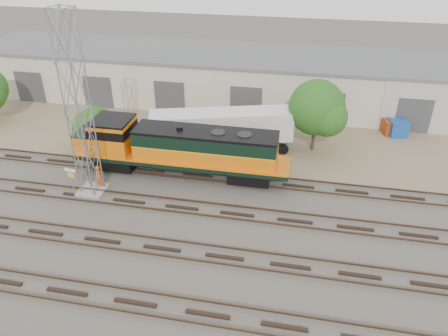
% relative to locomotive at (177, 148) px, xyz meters
% --- Properties ---
extents(ground, '(140.00, 140.00, 0.00)m').
position_rel_locomotive_xyz_m(ground, '(1.59, -6.00, -2.36)').
color(ground, '#47423A').
rests_on(ground, ground).
extents(dirt_strip, '(80.00, 16.00, 0.02)m').
position_rel_locomotive_xyz_m(dirt_strip, '(1.59, 9.00, -2.35)').
color(dirt_strip, '#726047').
rests_on(dirt_strip, ground).
extents(tracks, '(80.00, 20.40, 0.28)m').
position_rel_locomotive_xyz_m(tracks, '(1.59, -9.00, -2.28)').
color(tracks, black).
rests_on(tracks, ground).
extents(warehouse, '(58.40, 10.40, 5.30)m').
position_rel_locomotive_xyz_m(warehouse, '(1.63, 16.98, 0.29)').
color(warehouse, beige).
rests_on(warehouse, ground).
extents(locomotive, '(17.12, 3.00, 4.11)m').
position_rel_locomotive_xyz_m(locomotive, '(0.00, 0.00, 0.00)').
color(locomotive, black).
rests_on(locomotive, tracks).
extents(signal_tower, '(1.97, 1.97, 13.31)m').
position_rel_locomotive_xyz_m(signal_tower, '(-5.66, -3.66, 4.14)').
color(signal_tower, gray).
rests_on(signal_tower, ground).
extents(sign_post, '(0.94, 0.18, 2.31)m').
position_rel_locomotive_xyz_m(sign_post, '(-6.74, -4.42, -0.75)').
color(sign_post, gray).
rests_on(sign_post, ground).
extents(worker, '(0.82, 0.72, 1.89)m').
position_rel_locomotive_xyz_m(worker, '(-5.29, -3.04, -1.42)').
color(worker, '#F5520D').
rests_on(worker, ground).
extents(semi_trailer, '(12.32, 5.77, 3.73)m').
position_rel_locomotive_xyz_m(semi_trailer, '(2.87, 4.66, -0.01)').
color(semi_trailer, silver).
rests_on(semi_trailer, ground).
extents(dumpster_blue, '(1.90, 1.82, 1.50)m').
position_rel_locomotive_xyz_m(dumpster_blue, '(18.23, 10.92, -1.61)').
color(dumpster_blue, '#16469A').
rests_on(dumpster_blue, ground).
extents(dumpster_red, '(1.82, 1.76, 1.40)m').
position_rel_locomotive_xyz_m(dumpster_red, '(17.68, 11.24, -1.66)').
color(dumpster_red, '#90300F').
rests_on(dumpster_red, ground).
extents(tree_mid, '(4.26, 4.06, 4.06)m').
position_rel_locomotive_xyz_m(tree_mid, '(-8.17, 2.93, -0.68)').
color(tree_mid, '#382619').
rests_on(tree_mid, ground).
extents(tree_east, '(4.99, 4.75, 6.41)m').
position_rel_locomotive_xyz_m(tree_east, '(10.70, 6.22, 1.55)').
color(tree_east, '#382619').
rests_on(tree_east, ground).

